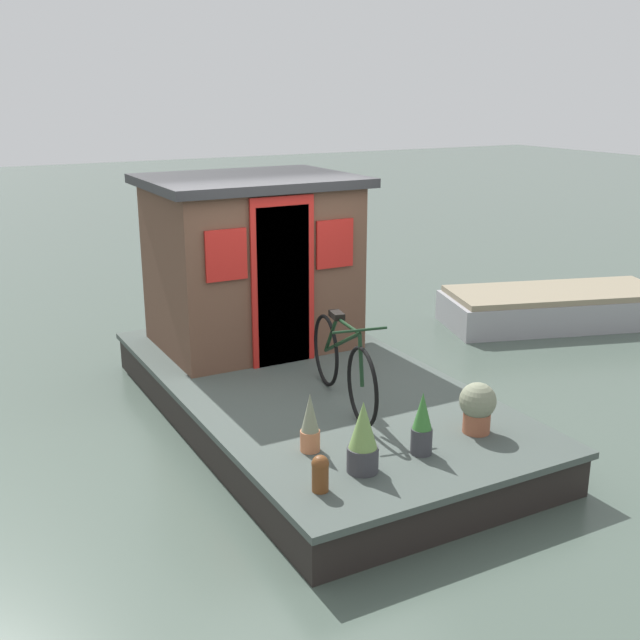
% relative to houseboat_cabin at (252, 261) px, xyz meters
% --- Properties ---
extents(ground_plane, '(60.00, 60.00, 0.00)m').
position_rel_houseboat_cabin_xyz_m(ground_plane, '(-1.43, 0.00, -1.39)').
color(ground_plane, '#47564C').
extents(houseboat_deck, '(5.08, 2.66, 0.42)m').
position_rel_houseboat_cabin_xyz_m(houseboat_deck, '(-1.43, 0.00, -1.18)').
color(houseboat_deck, '#424C47').
rests_on(houseboat_deck, ground_plane).
extents(houseboat_cabin, '(1.81, 2.28, 1.92)m').
position_rel_houseboat_cabin_xyz_m(houseboat_cabin, '(0.00, 0.00, 0.00)').
color(houseboat_cabin, brown).
rests_on(houseboat_cabin, houseboat_deck).
extents(bicycle, '(1.72, 0.51, 0.86)m').
position_rel_houseboat_cabin_xyz_m(bicycle, '(-2.08, 0.00, -0.58)').
color(bicycle, black).
rests_on(bicycle, houseboat_deck).
extents(potted_plant_thyme, '(0.18, 0.18, 0.53)m').
position_rel_houseboat_cabin_xyz_m(potted_plant_thyme, '(-3.29, -0.03, -0.72)').
color(potted_plant_thyme, '#38383D').
rests_on(potted_plant_thyme, houseboat_deck).
extents(potted_plant_rosemary, '(0.16, 0.16, 0.50)m').
position_rel_houseboat_cabin_xyz_m(potted_plant_rosemary, '(-2.82, 0.73, -0.73)').
color(potted_plant_rosemary, '#C6754C').
rests_on(potted_plant_rosemary, houseboat_deck).
extents(potted_plant_basil, '(0.32, 0.32, 0.45)m').
position_rel_houseboat_cabin_xyz_m(potted_plant_basil, '(-3.18, -0.69, -0.73)').
color(potted_plant_basil, '#935138').
rests_on(potted_plant_basil, houseboat_deck).
extents(potted_plant_lavender, '(0.25, 0.25, 0.58)m').
position_rel_houseboat_cabin_xyz_m(potted_plant_lavender, '(-3.32, 0.54, -0.70)').
color(potted_plant_lavender, '#38383D').
rests_on(potted_plant_lavender, houseboat_deck).
extents(mooring_bollard, '(0.13, 0.13, 0.28)m').
position_rel_houseboat_cabin_xyz_m(mooring_bollard, '(-3.44, 0.98, -0.82)').
color(mooring_bollard, brown).
rests_on(mooring_bollard, houseboat_deck).
extents(dinghy_boat, '(2.12, 3.42, 0.51)m').
position_rel_houseboat_cabin_xyz_m(dinghy_boat, '(-0.12, -4.68, -1.14)').
color(dinghy_boat, '#99999E').
rests_on(dinghy_boat, ground_plane).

